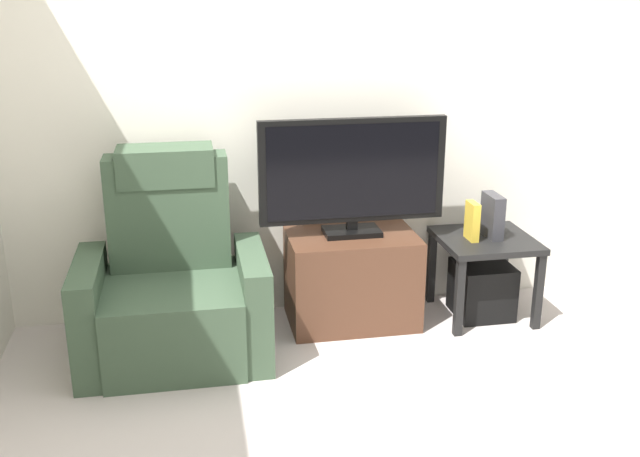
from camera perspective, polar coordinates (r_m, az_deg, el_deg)
ground_plane at (r=3.65m, az=4.01°, el=-12.84°), size 6.40×6.40×0.00m
wall_back at (r=4.26m, az=0.55°, el=10.47°), size 6.40×0.06×2.60m
tv_stand at (r=4.26m, az=2.50°, el=-3.92°), size 0.73×0.48×0.54m
television at (r=4.09m, az=2.56°, el=4.26°), size 1.05×0.20×0.67m
recliner_armchair at (r=3.96m, az=-11.41°, el=-4.48°), size 0.98×0.78×1.08m
side_table at (r=4.41m, az=12.71°, el=-1.65°), size 0.54×0.54×0.49m
subwoofer_box at (r=4.50m, az=12.49°, el=-4.65°), size 0.32×0.32×0.32m
book_upright at (r=4.29m, az=11.77°, el=0.57°), size 0.05×0.13×0.22m
game_console at (r=4.36m, az=13.28°, el=0.98°), size 0.07×0.20×0.25m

